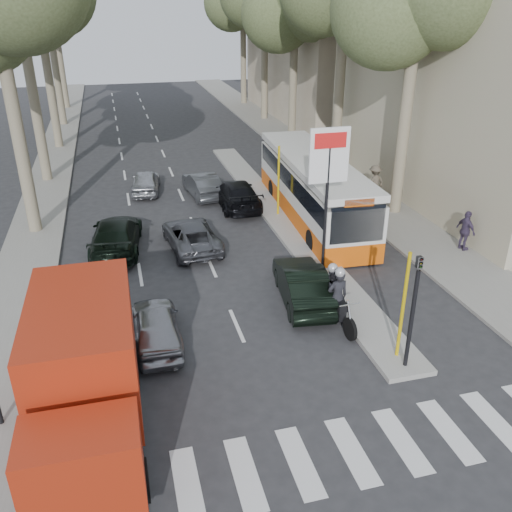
{
  "coord_description": "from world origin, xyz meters",
  "views": [
    {
      "loc": [
        -4.14,
        -12.65,
        9.65
      ],
      "look_at": [
        0.2,
        3.7,
        1.6
      ],
      "focal_mm": 38.0,
      "sensor_mm": 36.0,
      "label": 1
    }
  ],
  "objects_px": {
    "silver_hatchback": "(156,326)",
    "motorcycle": "(334,296)",
    "red_truck": "(85,374)",
    "city_bus": "(313,187)",
    "dark_hatchback": "(302,284)"
  },
  "relations": [
    {
      "from": "dark_hatchback",
      "to": "motorcycle",
      "type": "distance_m",
      "value": 1.63
    },
    {
      "from": "silver_hatchback",
      "to": "city_bus",
      "type": "xyz_separation_m",
      "value": [
        8.3,
        8.8,
        0.96
      ]
    },
    {
      "from": "motorcycle",
      "to": "silver_hatchback",
      "type": "bearing_deg",
      "value": 172.68
    },
    {
      "from": "red_truck",
      "to": "city_bus",
      "type": "height_order",
      "value": "red_truck"
    },
    {
      "from": "dark_hatchback",
      "to": "motorcycle",
      "type": "relative_size",
      "value": 1.7
    },
    {
      "from": "silver_hatchback",
      "to": "motorcycle",
      "type": "height_order",
      "value": "motorcycle"
    },
    {
      "from": "silver_hatchback",
      "to": "city_bus",
      "type": "relative_size",
      "value": 0.31
    },
    {
      "from": "red_truck",
      "to": "motorcycle",
      "type": "bearing_deg",
      "value": 23.5
    },
    {
      "from": "silver_hatchback",
      "to": "city_bus",
      "type": "bearing_deg",
      "value": -132.97
    },
    {
      "from": "red_truck",
      "to": "city_bus",
      "type": "distance_m",
      "value": 15.92
    },
    {
      "from": "city_bus",
      "to": "motorcycle",
      "type": "relative_size",
      "value": 4.66
    },
    {
      "from": "silver_hatchback",
      "to": "red_truck",
      "type": "bearing_deg",
      "value": 61.77
    },
    {
      "from": "silver_hatchback",
      "to": "city_bus",
      "type": "distance_m",
      "value": 12.14
    },
    {
      "from": "silver_hatchback",
      "to": "motorcycle",
      "type": "distance_m",
      "value": 5.75
    },
    {
      "from": "dark_hatchback",
      "to": "red_truck",
      "type": "bearing_deg",
      "value": 40.83
    }
  ]
}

